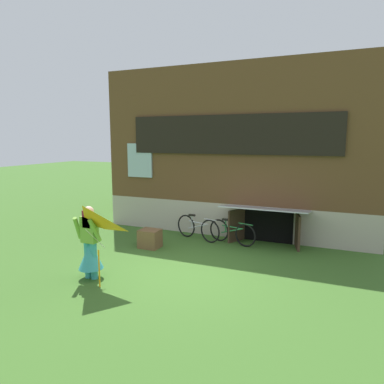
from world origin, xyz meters
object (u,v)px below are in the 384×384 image
object	(u,v)px
bicycle_green	(232,232)
kite	(83,227)
bicycle_silver	(198,228)
wooden_crate	(150,239)
person	(90,248)

from	to	relation	value
bicycle_green	kite	bearing A→B (deg)	-97.08
bicycle_silver	wooden_crate	distance (m)	1.53
kite	bicycle_green	world-z (taller)	kite
person	bicycle_green	size ratio (longest dim) A/B	1.06
bicycle_green	person	bearing A→B (deg)	-103.84
bicycle_green	bicycle_silver	bearing A→B (deg)	-164.23
person	bicycle_silver	distance (m)	3.73
kite	person	bearing A→B (deg)	119.55
person	bicycle_silver	xyz separation A→B (m)	(1.00, 3.58, -0.30)
bicycle_silver	wooden_crate	bearing A→B (deg)	-108.94
bicycle_green	bicycle_silver	size ratio (longest dim) A/B	0.96
person	bicycle_silver	size ratio (longest dim) A/B	1.02
person	kite	xyz separation A→B (m)	(0.30, -0.53, 0.63)
wooden_crate	bicycle_green	bearing A→B (deg)	31.79
bicycle_silver	wooden_crate	size ratio (longest dim) A/B	2.82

